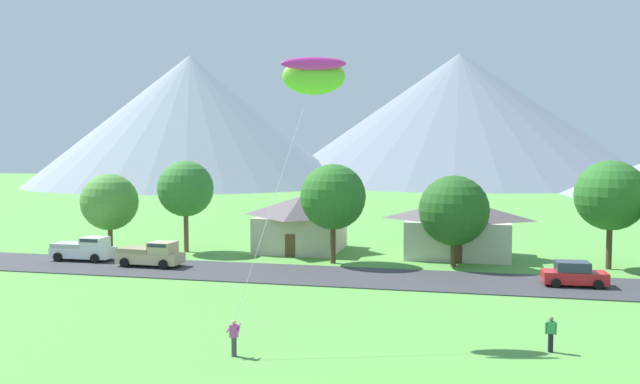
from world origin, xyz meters
name	(u,v)px	position (x,y,z in m)	size (l,w,h in m)	color
road_strip	(385,278)	(0.00, 27.16, 0.04)	(160.00, 7.53, 0.08)	#38383D
mountain_west_ridge	(459,118)	(2.58, 176.42, 18.74)	(108.47, 108.47, 37.47)	slate
mountain_far_west_ridge	(191,120)	(-67.42, 143.15, 17.28)	(84.66, 84.66, 34.57)	gray
house_leftmost	(458,227)	(4.98, 38.31, 2.64)	(9.50, 7.04, 5.09)	beige
house_left_center	(301,222)	(-9.33, 38.70, 2.63)	(7.90, 8.16, 5.08)	beige
tree_near_left	(186,189)	(-19.41, 35.51, 5.82)	(5.14, 5.14, 8.41)	brown
tree_left_of_center	(110,202)	(-26.10, 33.72, 4.62)	(5.17, 5.17, 7.22)	brown
tree_right_of_center	(333,197)	(-5.00, 32.67, 5.51)	(5.44, 5.44, 8.25)	#4C3823
tree_near_right	(454,210)	(4.75, 33.44, 4.53)	(5.64, 5.64, 7.36)	#4C3823
tree_far_right	(611,196)	(16.72, 35.04, 5.81)	(5.51, 5.51, 8.58)	#4C3823
parked_car_red_west_end	(574,274)	(13.00, 27.33, 0.87)	(4.28, 2.24, 1.68)	red
pickup_truck_sand_west_side	(152,254)	(-18.76, 27.64, 1.06)	(5.26, 2.46, 1.99)	#C6B284
pickup_truck_white_east_side	(85,249)	(-25.61, 28.88, 1.06)	(5.24, 2.40, 1.99)	white
kite_flyer_with_kite	(313,78)	(-2.14, 13.81, 13.13)	(4.43, 7.21, 14.34)	#3D3D42
watcher_person	(551,334)	(9.73, 11.91, 0.88)	(0.56, 0.24, 1.68)	black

